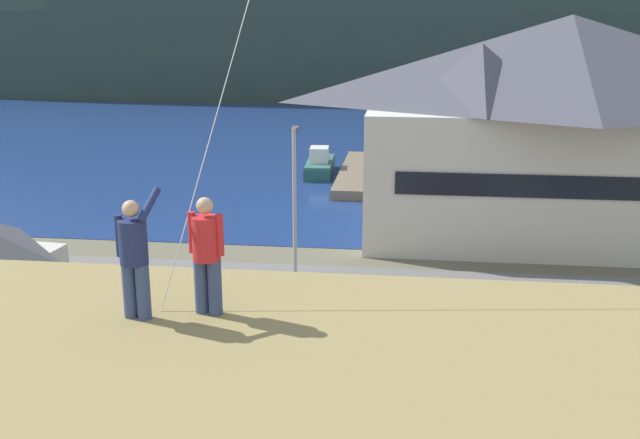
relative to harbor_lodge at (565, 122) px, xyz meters
The scene contains 15 objects.
parking_lot_pad 20.50m from the harbor_lodge, 120.79° to the right, with size 40.00×20.00×0.10m, color slate.
bay_water 39.99m from the harbor_lodge, 104.67° to the left, with size 360.00×84.00×0.03m, color navy.
far_hill_east_peak 94.88m from the harbor_lodge, 113.67° to the left, with size 145.88×55.79×89.11m, color #2D3D33.
far_hill_center_saddle 98.25m from the harbor_lodge, 92.99° to the left, with size 101.30×56.76×64.21m, color #2D3D33.
harbor_lodge is the anchor object (origin of this frame).
storage_shed_waterside 7.60m from the harbor_lodge, 167.83° to the left, with size 5.02×4.78×4.26m.
wharf_dock 18.68m from the harbor_lodge, 130.18° to the left, with size 3.20×14.48×0.70m.
moored_boat_wharfside 21.41m from the harbor_lodge, 135.40° to the left, with size 2.23×6.17×2.16m.
parked_car_mid_row_center 21.56m from the harbor_lodge, 105.62° to the right, with size 4.34×2.33×1.82m.
parked_car_lone_by_shed 20.56m from the harbor_lodge, 128.88° to the right, with size 4.23×2.12×1.82m.
parked_car_front_row_end 16.61m from the harbor_lodge, 109.06° to the right, with size 4.32×2.31×1.82m.
parked_car_corner_spot 28.19m from the harbor_lodge, 131.46° to the right, with size 4.22×2.10×1.82m.
parking_light_pole 16.97m from the harbor_lodge, 138.20° to the right, with size 0.24×0.78×7.22m.
person_kite_flyer 32.57m from the harbor_lodge, 111.34° to the right, with size 0.59×0.62×1.86m.
person_companion 31.96m from the harbor_lodge, 109.90° to the right, with size 0.54×0.40×1.74m.
Camera 1 is at (1.98, -17.92, 11.53)m, focal length 41.27 mm.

